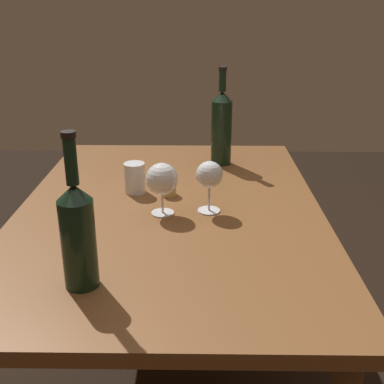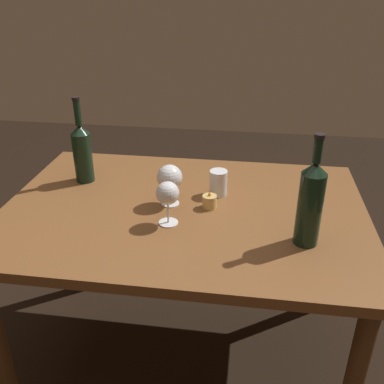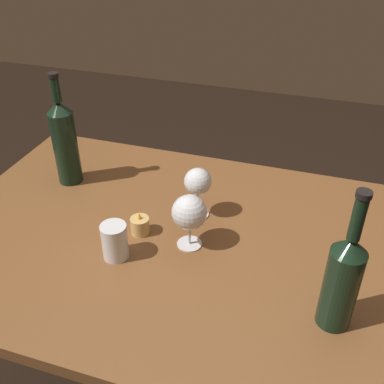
{
  "view_description": "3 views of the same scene",
  "coord_description": "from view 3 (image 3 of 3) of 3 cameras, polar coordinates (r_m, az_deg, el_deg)",
  "views": [
    {
      "loc": [
        -1.33,
        -0.09,
        1.32
      ],
      "look_at": [
        -0.05,
        -0.07,
        0.81
      ],
      "focal_mm": 45.36,
      "sensor_mm": 36.0,
      "label": 1
    },
    {
      "loc": [
        0.22,
        -1.34,
        1.5
      ],
      "look_at": [
        0.04,
        -0.06,
        0.83
      ],
      "focal_mm": 40.24,
      "sensor_mm": 36.0,
      "label": 2
    },
    {
      "loc": [
        -0.34,
        0.9,
        1.53
      ],
      "look_at": [
        -0.04,
        -0.06,
        0.86
      ],
      "focal_mm": 42.53,
      "sensor_mm": 36.0,
      "label": 3
    }
  ],
  "objects": [
    {
      "name": "water_tumbler",
      "position": [
        1.18,
        -9.65,
        -6.32
      ],
      "size": [
        0.07,
        0.07,
        0.1
      ],
      "color": "white",
      "rests_on": "dining_table"
    },
    {
      "name": "wine_glass_left",
      "position": [
        1.26,
        0.73,
        1.17
      ],
      "size": [
        0.08,
        0.08,
        0.15
      ],
      "color": "white",
      "rests_on": "dining_table"
    },
    {
      "name": "wine_bottle",
      "position": [
        1.0,
        18.34,
        -10.33
      ],
      "size": [
        0.07,
        0.07,
        0.34
      ],
      "color": "black",
      "rests_on": "dining_table"
    },
    {
      "name": "dining_table",
      "position": [
        1.31,
        -2.31,
        -8.63
      ],
      "size": [
        1.3,
        0.9,
        0.74
      ],
      "color": "brown",
      "rests_on": "ground"
    },
    {
      "name": "wine_glass_right",
      "position": [
        1.16,
        -0.34,
        -2.65
      ],
      "size": [
        0.09,
        0.09,
        0.15
      ],
      "color": "white",
      "rests_on": "dining_table"
    },
    {
      "name": "wine_bottle_second",
      "position": [
        1.46,
        -15.68,
        6.17
      ],
      "size": [
        0.08,
        0.08,
        0.36
      ],
      "color": "black",
      "rests_on": "dining_table"
    },
    {
      "name": "votive_candle",
      "position": [
        1.25,
        -6.54,
        -4.24
      ],
      "size": [
        0.05,
        0.05,
        0.07
      ],
      "color": "#DBB266",
      "rests_on": "dining_table"
    }
  ]
}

